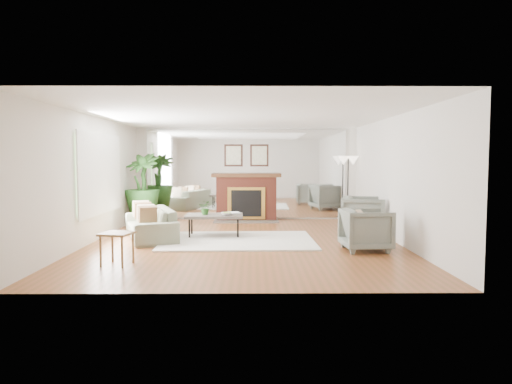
{
  "coord_description": "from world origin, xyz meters",
  "views": [
    {
      "loc": [
        0.16,
        -8.96,
        1.63
      ],
      "look_at": [
        0.24,
        0.6,
        0.95
      ],
      "focal_mm": 32.0,
      "sensor_mm": 36.0,
      "label": 1
    }
  ],
  "objects_px": {
    "sofa": "(150,223)",
    "potted_ficus": "(142,187)",
    "fireplace": "(246,196)",
    "armchair_front": "(366,230)",
    "floor_lamp": "(348,166)",
    "armchair_back": "(364,215)",
    "coffee_table": "(214,216)",
    "side_table": "(117,238)"
  },
  "relations": [
    {
      "from": "side_table",
      "to": "fireplace",
      "type": "bearing_deg",
      "value": 69.66
    },
    {
      "from": "coffee_table",
      "to": "side_table",
      "type": "bearing_deg",
      "value": -116.72
    },
    {
      "from": "potted_ficus",
      "to": "armchair_front",
      "type": "bearing_deg",
      "value": -34.68
    },
    {
      "from": "sofa",
      "to": "potted_ficus",
      "type": "bearing_deg",
      "value": 178.0
    },
    {
      "from": "potted_ficus",
      "to": "armchair_back",
      "type": "bearing_deg",
      "value": -16.33
    },
    {
      "from": "coffee_table",
      "to": "potted_ficus",
      "type": "bearing_deg",
      "value": 136.52
    },
    {
      "from": "fireplace",
      "to": "side_table",
      "type": "relative_size",
      "value": 3.87
    },
    {
      "from": "fireplace",
      "to": "armchair_front",
      "type": "bearing_deg",
      "value": -61.9
    },
    {
      "from": "floor_lamp",
      "to": "fireplace",
      "type": "bearing_deg",
      "value": 176.63
    },
    {
      "from": "armchair_back",
      "to": "armchair_front",
      "type": "height_order",
      "value": "armchair_back"
    },
    {
      "from": "fireplace",
      "to": "coffee_table",
      "type": "xyz_separation_m",
      "value": [
        -0.65,
        -2.66,
        -0.22
      ]
    },
    {
      "from": "armchair_front",
      "to": "potted_ficus",
      "type": "relative_size",
      "value": 0.46
    },
    {
      "from": "sofa",
      "to": "armchair_front",
      "type": "bearing_deg",
      "value": 52.4
    },
    {
      "from": "armchair_back",
      "to": "floor_lamp",
      "type": "distance_m",
      "value": 2.42
    },
    {
      "from": "potted_ficus",
      "to": "coffee_table",
      "type": "bearing_deg",
      "value": -43.48
    },
    {
      "from": "armchair_front",
      "to": "potted_ficus",
      "type": "height_order",
      "value": "potted_ficus"
    },
    {
      "from": "fireplace",
      "to": "sofa",
      "type": "relative_size",
      "value": 0.96
    },
    {
      "from": "fireplace",
      "to": "sofa",
      "type": "distance_m",
      "value": 3.43
    },
    {
      "from": "fireplace",
      "to": "armchair_front",
      "type": "distance_m",
      "value": 4.69
    },
    {
      "from": "sofa",
      "to": "potted_ficus",
      "type": "distance_m",
      "value": 2.18
    },
    {
      "from": "armchair_back",
      "to": "potted_ficus",
      "type": "height_order",
      "value": "potted_ficus"
    },
    {
      "from": "fireplace",
      "to": "armchair_front",
      "type": "height_order",
      "value": "fireplace"
    },
    {
      "from": "fireplace",
      "to": "floor_lamp",
      "type": "distance_m",
      "value": 2.83
    },
    {
      "from": "sofa",
      "to": "armchair_front",
      "type": "relative_size",
      "value": 2.57
    },
    {
      "from": "armchair_back",
      "to": "floor_lamp",
      "type": "relative_size",
      "value": 0.53
    },
    {
      "from": "potted_ficus",
      "to": "fireplace",
      "type": "bearing_deg",
      "value": 17.2
    },
    {
      "from": "coffee_table",
      "to": "sofa",
      "type": "relative_size",
      "value": 0.57
    },
    {
      "from": "fireplace",
      "to": "side_table",
      "type": "xyz_separation_m",
      "value": [
        -1.94,
        -5.22,
        -0.23
      ]
    },
    {
      "from": "armchair_front",
      "to": "potted_ficus",
      "type": "xyz_separation_m",
      "value": [
        -4.8,
        3.32,
        0.58
      ]
    },
    {
      "from": "armchair_front",
      "to": "floor_lamp",
      "type": "distance_m",
      "value": 4.15
    },
    {
      "from": "coffee_table",
      "to": "armchair_front",
      "type": "height_order",
      "value": "armchair_front"
    },
    {
      "from": "coffee_table",
      "to": "fireplace",
      "type": "bearing_deg",
      "value": 76.36
    },
    {
      "from": "potted_ficus",
      "to": "floor_lamp",
      "type": "distance_m",
      "value": 5.36
    },
    {
      "from": "armchair_front",
      "to": "sofa",
      "type": "bearing_deg",
      "value": 68.83
    },
    {
      "from": "armchair_back",
      "to": "armchair_front",
      "type": "distance_m",
      "value": 1.84
    },
    {
      "from": "sofa",
      "to": "armchair_front",
      "type": "distance_m",
      "value": 4.38
    },
    {
      "from": "sofa",
      "to": "armchair_back",
      "type": "xyz_separation_m",
      "value": [
        4.57,
        0.46,
        0.11
      ]
    },
    {
      "from": "floor_lamp",
      "to": "coffee_table",
      "type": "bearing_deg",
      "value": -143.23
    },
    {
      "from": "fireplace",
      "to": "floor_lamp",
      "type": "height_order",
      "value": "fireplace"
    },
    {
      "from": "sofa",
      "to": "side_table",
      "type": "bearing_deg",
      "value": -19.05
    },
    {
      "from": "fireplace",
      "to": "armchair_back",
      "type": "xyz_separation_m",
      "value": [
        2.6,
        -2.33,
        -0.24
      ]
    },
    {
      "from": "fireplace",
      "to": "potted_ficus",
      "type": "distance_m",
      "value": 2.74
    }
  ]
}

